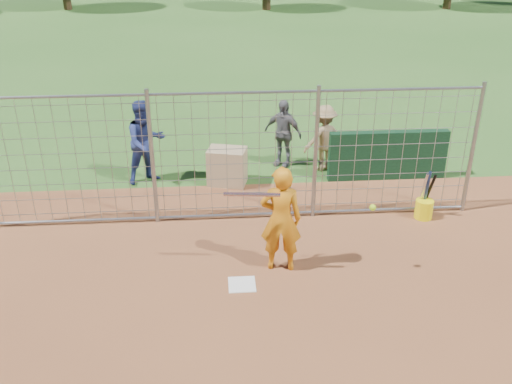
{
  "coord_description": "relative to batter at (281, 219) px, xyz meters",
  "views": [
    {
      "loc": [
        -0.34,
        -7.67,
        5.34
      ],
      "look_at": [
        0.3,
        0.8,
        1.15
      ],
      "focal_mm": 40.0,
      "sensor_mm": 36.0,
      "label": 1
    }
  ],
  "objects": [
    {
      "name": "dugout_wall",
      "position": [
        2.74,
        3.34,
        -0.36
      ],
      "size": [
        2.6,
        0.2,
        1.1
      ],
      "primitive_type": "cube",
      "color": "#11381E",
      "rests_on": "ground"
    },
    {
      "name": "bystander_a",
      "position": [
        -2.49,
        3.6,
        0.0
      ],
      "size": [
        1.11,
        1.04,
        1.83
      ],
      "primitive_type": "imported",
      "rotation": [
        0.0,
        0.0,
        0.51
      ],
      "color": "navy",
      "rests_on": "ground"
    },
    {
      "name": "home_plate",
      "position": [
        -0.66,
        -0.46,
        -0.9
      ],
      "size": [
        0.43,
        0.43,
        0.02
      ],
      "primitive_type": "cube",
      "color": "silver",
      "rests_on": "ground"
    },
    {
      "name": "equipment_bin",
      "position": [
        -0.77,
        3.35,
        -0.51
      ],
      "size": [
        0.91,
        0.72,
        0.8
      ],
      "primitive_type": "cube",
      "rotation": [
        0.0,
        0.0,
        -0.24
      ],
      "color": "tan",
      "rests_on": "ground"
    },
    {
      "name": "backstop_fence",
      "position": [
        -0.66,
        1.74,
        0.35
      ],
      "size": [
        9.08,
        0.08,
        2.6
      ],
      "color": "gray",
      "rests_on": "ground"
    },
    {
      "name": "batter",
      "position": [
        0.0,
        0.0,
        0.0
      ],
      "size": [
        0.72,
        0.52,
        1.83
      ],
      "primitive_type": "imported",
      "rotation": [
        0.0,
        0.0,
        3.02
      ],
      "color": "orange",
      "rests_on": "ground"
    },
    {
      "name": "bystander_b",
      "position": [
        0.54,
        4.27,
        -0.13
      ],
      "size": [
        0.98,
        0.83,
        1.58
      ],
      "primitive_type": "imported",
      "rotation": [
        0.0,
        0.0,
        -0.59
      ],
      "color": "#5D5D62",
      "rests_on": "ground"
    },
    {
      "name": "equipment_in_play",
      "position": [
        -0.03,
        -0.26,
        0.52
      ],
      "size": [
        2.34,
        0.21,
        0.34
      ],
      "color": "silver",
      "rests_on": "ground"
    },
    {
      "name": "bucket_with_bats",
      "position": [
        2.96,
        1.5,
        -0.67
      ],
      "size": [
        0.34,
        0.4,
        0.98
      ],
      "color": "#FFE90D",
      "rests_on": "ground"
    },
    {
      "name": "ground",
      "position": [
        -0.66,
        -0.26,
        -0.91
      ],
      "size": [
        100.0,
        100.0,
        0.0
      ],
      "primitive_type": "plane",
      "color": "#2D591E",
      "rests_on": "ground"
    },
    {
      "name": "bystander_c",
      "position": [
        1.43,
        3.96,
        -0.15
      ],
      "size": [
        1.13,
        0.91,
        1.52
      ],
      "primitive_type": "imported",
      "rotation": [
        0.0,
        0.0,
        3.56
      ],
      "color": "#977A52",
      "rests_on": "ground"
    }
  ]
}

